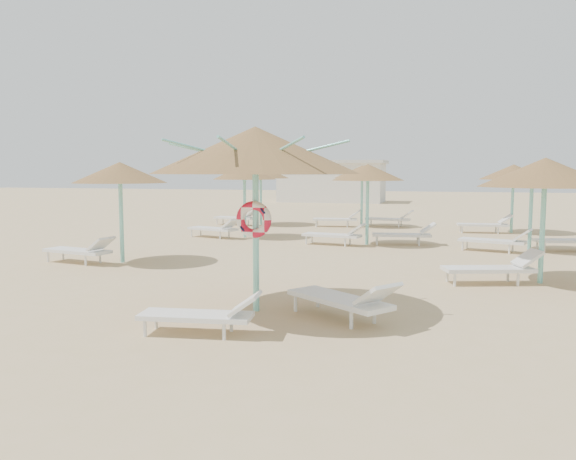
# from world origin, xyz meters

# --- Properties ---
(ground) EXTENTS (120.00, 120.00, 0.00)m
(ground) POSITION_xyz_m (0.00, 0.00, 0.00)
(ground) COLOR tan
(ground) RESTS_ON ground
(main_palapa) EXTENTS (3.53, 3.53, 3.16)m
(main_palapa) POSITION_xyz_m (-0.34, 0.38, 2.76)
(main_palapa) COLOR #7DDACE
(main_palapa) RESTS_ON ground
(lounger_main_a) EXTENTS (1.85, 0.78, 0.65)m
(lounger_main_a) POSITION_xyz_m (-0.61, -1.19, 0.31)
(lounger_main_a) COLOR white
(lounger_main_a) RESTS_ON ground
(lounger_main_b) EXTENTS (2.04, 1.73, 0.75)m
(lounger_main_b) POSITION_xyz_m (1.25, 0.16, 0.36)
(lounger_main_b) COLOR white
(lounger_main_b) RESTS_ON ground
(palapa_field) EXTENTS (18.90, 14.03, 2.70)m
(palapa_field) POSITION_xyz_m (2.26, 9.94, 2.29)
(palapa_field) COLOR #7DDACE
(palapa_field) RESTS_ON ground
(service_hut) EXTENTS (8.40, 4.40, 3.25)m
(service_hut) POSITION_xyz_m (-6.00, 35.00, 1.64)
(service_hut) COLOR silver
(service_hut) RESTS_ON ground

